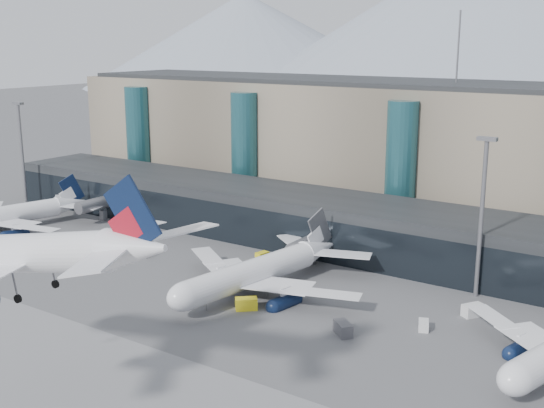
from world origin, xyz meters
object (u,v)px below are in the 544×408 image
at_px(lightmast_left, 22,149).
at_px(jet_parked_left, 18,208).
at_px(veh_d, 473,310).
at_px(veh_c, 343,329).
at_px(veh_f, 25,215).
at_px(veh_b, 262,256).
at_px(hero_jet, 44,245).
at_px(veh_g, 424,325).
at_px(veh_h, 246,304).
at_px(jet_parked_mid, 267,261).
at_px(veh_a, 141,252).
at_px(lightmast_mid, 482,209).

xyz_separation_m(lightmast_left, jet_parked_left, (14.52, -12.59, -10.03)).
bearing_deg(veh_d, lightmast_left, 119.47).
bearing_deg(veh_c, veh_f, -149.38).
relative_size(lightmast_left, veh_c, 7.72).
xyz_separation_m(lightmast_left, veh_f, (9.30, -7.31, -13.42)).
xyz_separation_m(veh_b, veh_d, (41.26, -4.45, 0.21)).
distance_m(hero_jet, veh_g, 53.39).
xyz_separation_m(veh_c, veh_h, (-16.53, -0.16, -0.01)).
bearing_deg(veh_b, veh_h, -139.65).
bearing_deg(veh_b, hero_jet, -156.85).
bearing_deg(jet_parked_mid, jet_parked_left, 98.65).
relative_size(jet_parked_mid, veh_f, 10.92).
distance_m(jet_parked_mid, veh_b, 15.78).
relative_size(lightmast_left, veh_d, 8.04).
xyz_separation_m(jet_parked_left, veh_a, (36.61, 0.02, -3.52)).
distance_m(hero_jet, veh_f, 91.17).
height_order(lightmast_left, hero_jet, hero_jet).
relative_size(jet_parked_mid, veh_b, 16.13).
xyz_separation_m(lightmast_mid, jet_parked_mid, (-29.62, -15.92, -9.66)).
relative_size(lightmast_mid, veh_c, 7.72).
distance_m(lightmast_mid, veh_c, 30.33).
bearing_deg(veh_d, veh_c, 174.72).
height_order(hero_jet, veh_c, hero_jet).
height_order(veh_b, veh_c, veh_c).
bearing_deg(jet_parked_mid, veh_g, -83.72).
relative_size(veh_b, veh_c, 0.73).
bearing_deg(veh_c, lightmast_left, -152.60).
distance_m(lightmast_left, veh_d, 113.19).
bearing_deg(veh_c, jet_parked_mid, -165.64).
xyz_separation_m(lightmast_mid, hero_jet, (-26.87, -60.58, 4.86)).
distance_m(veh_c, veh_d, 21.02).
relative_size(veh_c, veh_d, 1.04).
bearing_deg(veh_h, veh_c, -40.39).
height_order(lightmast_left, veh_f, lightmast_left).
distance_m(veh_a, veh_d, 61.55).
bearing_deg(veh_b, lightmast_left, 100.34).
relative_size(lightmast_mid, jet_parked_mid, 0.66).
relative_size(veh_c, veh_g, 1.40).
xyz_separation_m(lightmast_mid, jet_parked_left, (-95.48, -15.59, -10.03)).
bearing_deg(lightmast_left, veh_c, -12.49).
bearing_deg(veh_c, veh_a, -151.19).
relative_size(veh_a, veh_h, 0.93).
bearing_deg(lightmast_left, jet_parked_left, -40.92).
distance_m(lightmast_left, veh_f, 17.89).
xyz_separation_m(lightmast_left, veh_h, (82.93, -22.20, -13.51)).
height_order(lightmast_mid, veh_b, lightmast_mid).
relative_size(jet_parked_left, veh_g, 15.29).
relative_size(jet_parked_mid, veh_g, 16.44).
xyz_separation_m(veh_c, veh_d, (12.79, 16.68, -0.01)).
distance_m(hero_jet, veh_c, 43.21).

